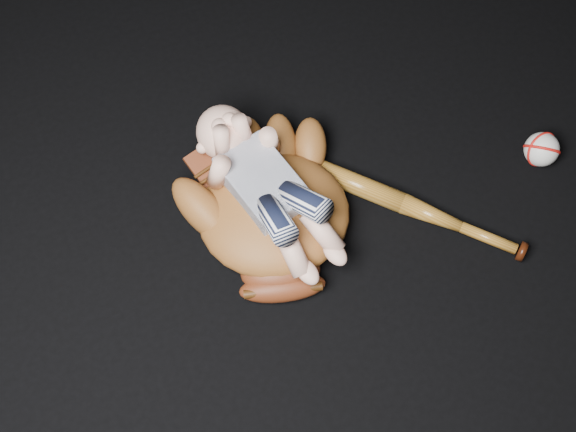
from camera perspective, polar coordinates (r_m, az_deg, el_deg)
The scene contains 4 objects.
baseball_glove at distance 1.40m, azimuth -1.14°, elevation 0.45°, with size 0.37×0.42×0.13m, color brown, non-canonical shape.
newborn_baby at distance 1.35m, azimuth -1.27°, elevation 2.02°, with size 0.18×0.40×0.16m, color #EDB199, non-canonical shape.
baseball_bat at distance 1.48m, azimuth 9.99°, elevation 0.62°, with size 0.04×0.47×0.04m, color brown, non-canonical shape.
baseball at distance 1.60m, azimuth 19.41°, elevation 4.99°, with size 0.07×0.07×0.07m, color silver.
Camera 1 is at (-0.39, -0.50, 1.32)m, focal length 45.00 mm.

